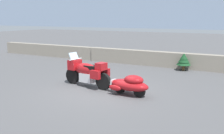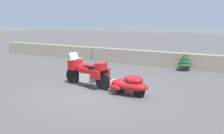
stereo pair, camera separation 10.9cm
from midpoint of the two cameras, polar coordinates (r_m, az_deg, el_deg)
name	(u,v)px [view 2 (the right image)]	position (r m, az deg, el deg)	size (l,w,h in m)	color
ground_plane	(99,90)	(9.78, -2.55, -5.28)	(80.00, 80.00, 0.00)	#4C4C4F
stone_guard_wall	(166,59)	(14.67, 12.22, 1.70)	(24.00, 0.60, 0.91)	gray
touring_motorcycle	(87,71)	(10.24, -5.32, -0.98)	(2.31, 0.93, 1.33)	black
car_shaped_trailer	(129,84)	(9.09, 4.27, -3.87)	(2.23, 0.92, 0.76)	black
pine_sapling_near	(185,60)	(13.84, 16.24, 1.54)	(0.75, 0.75, 0.91)	brown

